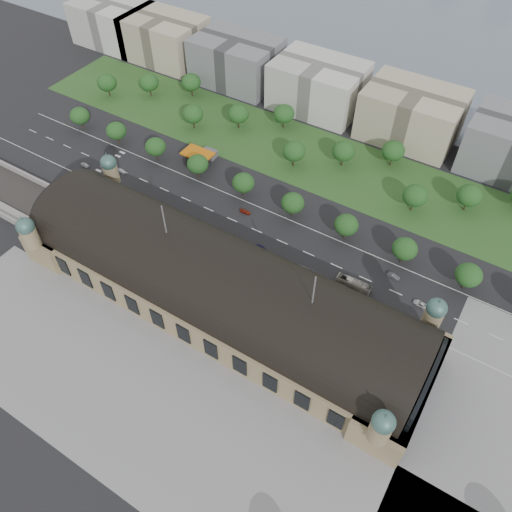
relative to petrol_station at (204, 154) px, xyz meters
The scene contains 49 objects.
ground 84.71m from the petrol_station, 50.45° to the right, with size 900.00×900.00×0.00m, color black.
station 84.98m from the petrol_station, 50.45° to the right, with size 150.00×48.40×44.30m.
track_cutting 87.79m from the petrol_station, 129.73° to the right, with size 70.00×24.00×3.10m.
plaza_south 126.63m from the petrol_station, 59.68° to the right, with size 190.00×48.00×0.12m, color gray.
road_slab 43.62m from the petrol_station, 38.82° to the right, with size 260.00×26.00×0.10m, color black.
grass_belt 47.86m from the petrol_station, 35.47° to the left, with size 300.00×45.00×0.10m, color #2E5421.
petrol_station is the anchor object (origin of this frame).
lake 238.90m from the petrol_station, 76.96° to the left, with size 700.00×320.00×0.08m, color slate.
office_0 134.70m from the petrol_station, 149.75° to the left, with size 45.00×32.00×24.00m, color silver.
office_1 102.26m from the petrol_station, 138.33° to the left, with size 45.00×32.00×24.00m, color #C1B397.
office_2 73.13m from the petrol_station, 111.07° to the left, with size 45.00×32.00×24.00m, color slate.
office_3 72.38m from the petrol_station, 70.56° to the left, with size 45.00×32.00×24.00m, color silver.
office_4 100.64m from the petrol_station, 42.50° to the left, with size 45.00×32.00×24.00m, color #C1B397.
tree_row_0 67.38m from the petrol_station, 169.47° to the right, with size 9.60×9.60×11.52m.
tree_row_1 44.08m from the petrol_station, 163.73° to the right, with size 9.60×9.60×11.52m.
tree_row_2 22.32m from the petrol_station, 145.83° to the right, with size 9.60×9.60×11.52m.
tree_row_3 14.35m from the petrol_station, 64.33° to the right, with size 9.60×9.60×11.52m.
tree_row_4 32.64m from the petrol_station, 22.33° to the right, with size 9.60×9.60×11.52m.
tree_row_5 55.47m from the petrol_station, 12.84° to the right, with size 9.60×9.60×11.52m.
tree_row_6 78.99m from the petrol_station, ahead, with size 9.60×9.60×11.52m.
tree_row_7 102.74m from the petrol_station, ahead, with size 9.60×9.60×11.52m.
tree_row_8 126.58m from the petrol_station, ahead, with size 9.60×9.60×11.52m.
tree_belt_0 78.30m from the petrol_station, 166.89° to the left, with size 10.40×10.40×12.48m.
tree_belt_1 64.57m from the petrol_station, 152.50° to the left, with size 10.40×10.40×12.48m.
tree_belt_2 56.72m from the petrol_station, 132.40° to the left, with size 10.40×10.40×12.48m.
tree_belt_3 26.54m from the petrol_station, 137.15° to the left, with size 10.40×10.40×12.48m.
tree_belt_4 30.15m from the petrol_station, 90.18° to the left, with size 10.40×10.40×12.48m.
tree_belt_5 46.08m from the petrol_station, 65.62° to the left, with size 10.40×10.40×12.48m.
tree_belt_6 42.15m from the petrol_station, 25.05° to the left, with size 10.40×10.40×12.48m.
tree_belt_7 64.40m from the petrol_station, 27.57° to the left, with size 10.40×10.40×12.48m.
tree_belt_8 86.76m from the petrol_station, 28.79° to the left, with size 10.40×10.40×12.48m.
tree_belt_9 96.68m from the petrol_station, 10.57° to the left, with size 10.40×10.40×12.48m.
tree_belt_10 117.83m from the petrol_station, 14.62° to the left, with size 10.40×10.40×12.48m.
traffic_car_0 55.22m from the petrol_station, 142.31° to the right, with size 1.92×4.78×1.63m, color silver.
traffic_car_1 38.69m from the petrol_station, 132.95° to the right, with size 1.62×4.63×1.53m, color gray.
traffic_car_3 41.97m from the petrol_station, 29.93° to the right, with size 1.89×4.65×1.35m, color maroon.
traffic_car_4 62.60m from the petrol_station, 33.60° to the right, with size 1.62×4.03×1.37m, color #1A1740.
traffic_car_5 104.54m from the petrol_station, 11.65° to the right, with size 1.66×4.76×1.57m, color #4F5256.
traffic_car_6 118.79m from the petrol_station, 13.71° to the right, with size 2.48×5.37×1.49m, color silver.
parked_car_0 43.42m from the petrol_station, 109.45° to the right, with size 1.44×4.14×1.36m, color black.
parked_car_1 44.40m from the petrol_station, 93.08° to the right, with size 2.73×5.92×1.65m, color maroon.
parked_car_2 44.78m from the petrol_station, 82.00° to the right, with size 1.91×4.70×1.37m, color #191947.
parked_car_3 46.82m from the petrol_station, 64.42° to the right, with size 1.72×4.29×1.46m, color slate.
parked_car_4 44.34m from the petrol_station, 89.78° to the right, with size 1.53×4.38×1.44m, color silver.
parked_car_5 46.30m from the petrol_station, 73.25° to the right, with size 2.67×5.80×1.61m, color gray.
parked_car_6 54.01m from the petrol_station, 48.29° to the right, with size 1.87×4.59×1.33m, color black.
bus_west 51.58m from the petrol_station, 47.95° to the right, with size 2.58×11.02×3.07m, color #B41C21.
bus_mid 80.07m from the petrol_station, 28.57° to the right, with size 3.02×12.91×3.60m, color silver.
bus_east 97.28m from the petrol_station, 20.01° to the right, with size 3.10×13.26×3.69m, color #BBB6AD.
Camera 1 is at (67.19, -83.21, 145.10)m, focal length 35.00 mm.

